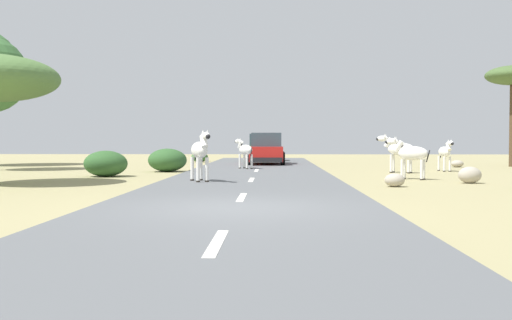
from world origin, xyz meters
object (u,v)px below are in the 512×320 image
(zebra_0, at_px, (200,151))
(zebra_3, at_px, (245,150))
(zebra_4, at_px, (399,150))
(rock_1, at_px, (395,180))
(bush_3, at_px, (106,164))
(bush_1, at_px, (167,160))
(car_0, at_px, (263,148))
(car_1, at_px, (267,150))
(rock_0, at_px, (470,175))
(zebra_2, at_px, (410,154))
(bush_0, at_px, (200,157))
(rock_3, at_px, (457,164))
(zebra_1, at_px, (445,152))

(zebra_0, height_order, zebra_3, zebra_0)
(zebra_3, xyz_separation_m, zebra_4, (6.64, -2.53, 0.07))
(rock_1, bearing_deg, bush_3, 155.62)
(zebra_3, bearing_deg, bush_1, 176.10)
(car_0, height_order, rock_1, car_0)
(car_1, height_order, rock_0, car_1)
(bush_3, bearing_deg, zebra_2, -6.49)
(zebra_0, distance_m, rock_1, 6.18)
(bush_1, bearing_deg, car_1, 59.40)
(bush_0, height_order, rock_1, bush_0)
(zebra_2, bearing_deg, bush_0, 59.48)
(zebra_2, bearing_deg, rock_3, 2.73)
(zebra_2, relative_size, car_0, 0.35)
(zebra_2, height_order, rock_1, zebra_2)
(zebra_2, relative_size, zebra_4, 0.92)
(bush_0, relative_size, bush_3, 0.64)
(bush_0, xyz_separation_m, rock_0, (10.98, -17.79, -0.05))
(zebra_0, bearing_deg, car_0, -117.30)
(zebra_4, relative_size, bush_1, 0.97)
(bush_0, height_order, bush_3, bush_3)
(zebra_3, relative_size, bush_3, 0.88)
(rock_0, bearing_deg, bush_3, 166.52)
(car_0, distance_m, rock_3, 12.77)
(zebra_3, xyz_separation_m, bush_0, (-3.32, 9.39, -0.60))
(zebra_0, relative_size, rock_3, 2.65)
(zebra_0, bearing_deg, zebra_3, -119.06)
(zebra_3, distance_m, bush_1, 3.83)
(zebra_4, height_order, rock_3, zebra_4)
(zebra_3, distance_m, rock_3, 11.10)
(bush_0, bearing_deg, bush_1, -89.90)
(rock_3, bearing_deg, zebra_1, -114.27)
(zebra_3, bearing_deg, car_0, 52.51)
(zebra_1, relative_size, rock_3, 2.39)
(zebra_2, bearing_deg, bush_1, 92.31)
(zebra_1, relative_size, bush_1, 0.89)
(zebra_3, height_order, bush_3, zebra_3)
(zebra_2, bearing_deg, car_0, 46.62)
(car_0, distance_m, bush_1, 13.05)
(car_0, relative_size, rock_0, 5.92)
(bush_1, relative_size, rock_3, 2.68)
(zebra_4, xyz_separation_m, bush_0, (-9.97, 11.92, -0.67))
(zebra_0, xyz_separation_m, zebra_1, (9.98, 7.27, -0.20))
(zebra_1, xyz_separation_m, zebra_4, (-2.31, -1.27, 0.14))
(zebra_4, relative_size, rock_0, 2.25)
(zebra_0, relative_size, rock_0, 2.29)
(zebra_0, xyz_separation_m, zebra_2, (7.19, 1.90, -0.14))
(zebra_4, bearing_deg, zebra_1, -31.00)
(zebra_0, xyz_separation_m, zebra_4, (7.66, 6.00, -0.06))
(zebra_3, bearing_deg, zebra_2, -80.92)
(rock_3, bearing_deg, car_0, 142.21)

